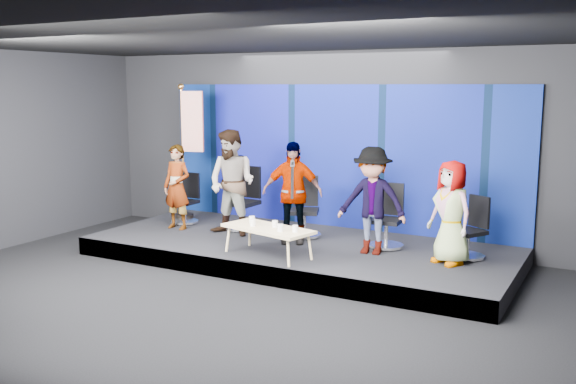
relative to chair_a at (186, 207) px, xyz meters
The scene contains 21 objects.
ground 3.89m from the chair_a, 47.61° to the right, with size 10.00×10.00×0.00m, color black.
room_walls 4.25m from the chair_a, 47.61° to the right, with size 10.02×8.02×3.51m.
riser 2.65m from the chair_a, ahead, with size 7.00×3.00×0.30m, color black.
backdrop 2.99m from the chair_a, 23.24° to the left, with size 7.00×0.08×2.60m, color #061F4C.
chair_a is the anchor object (origin of this frame).
panelist_a 0.67m from the chair_a, 70.32° to the right, with size 0.56×0.37×1.54m, color black.
chair_b 1.25m from the chair_a, ahead, with size 0.66×0.66×1.14m.
panelist_b 1.52m from the chair_a, 17.73° to the right, with size 0.89×0.70×1.84m, color black.
chair_c 2.48m from the chair_a, ahead, with size 0.76×0.76×1.04m.
panelist_c 2.58m from the chair_a, ahead, with size 0.99×0.41×1.68m, color black.
chair_d 3.99m from the chair_a, ahead, with size 0.61×0.61×1.03m.
panelist_d 3.96m from the chair_a, ahead, with size 1.08×0.62×1.66m, color black.
chair_e 5.32m from the chair_a, ahead, with size 0.73×0.73×0.94m.
panelist_e 5.16m from the chair_a, ahead, with size 0.74×0.48×1.52m, color black.
coffee_table 2.89m from the chair_a, 27.42° to the right, with size 1.56×0.94×0.45m.
mug_a 2.50m from the chair_a, 28.40° to the right, with size 0.09×0.09×0.11m, color silver.
mug_b 2.69m from the chair_a, 30.43° to the right, with size 0.09×0.09×0.10m, color silver.
mug_c 2.96m from the chair_a, 25.73° to the right, with size 0.09×0.09×0.10m, color silver.
mug_d 3.23m from the chair_a, 27.40° to the right, with size 0.09×0.09×0.11m, color silver.
mug_e 3.39m from the chair_a, 24.71° to the right, with size 0.09×0.09×0.10m, color silver.
flag_stand 1.11m from the chair_a, 110.45° to the left, with size 0.60×0.35×2.62m.
Camera 1 is at (4.76, -6.76, 2.89)m, focal length 40.00 mm.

